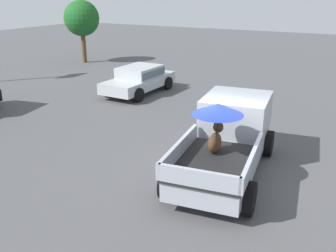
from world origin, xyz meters
TOP-DOWN VIEW (x-y plane):
  - ground_plane at (0.00, 0.00)m, footprint 80.00×80.00m
  - pickup_truck_main at (0.45, 0.06)m, footprint 5.25×2.77m
  - parked_sedan_near at (6.37, 6.85)m, footprint 4.34×2.07m
  - tree_by_lot at (11.70, 14.94)m, footprint 2.44×2.44m

SIDE VIEW (x-z plane):
  - ground_plane at x=0.00m, z-range 0.00..0.00m
  - parked_sedan_near at x=6.37m, z-range 0.08..1.41m
  - pickup_truck_main at x=0.45m, z-range -0.16..2.10m
  - tree_by_lot at x=11.70m, z-range 0.89..5.17m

